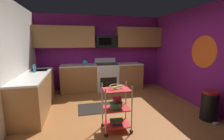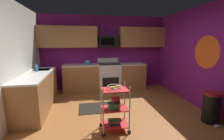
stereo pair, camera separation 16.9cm
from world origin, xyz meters
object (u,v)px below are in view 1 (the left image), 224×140
mixing_bowl_large (116,105)px  dish_soap_bottle (34,69)px  mixing_bowl_small (117,99)px  trash_can (209,105)px  kettle (85,63)px  oven_range (107,76)px  fruit_bowl (117,87)px  rolling_cart (117,108)px  microwave (106,41)px  book_stack (116,122)px

mixing_bowl_large → dish_soap_bottle: dish_soap_bottle is taller
mixing_bowl_large → mixing_bowl_small: (0.03, 0.03, 0.10)m
dish_soap_bottle → trash_can: (3.85, -1.64, -0.69)m
kettle → oven_range: bearing=0.3°
mixing_bowl_large → trash_can: (2.09, -0.06, -0.19)m
fruit_bowl → mixing_bowl_small: bearing=56.5°
oven_range → rolling_cart: 2.66m
fruit_bowl → mixing_bowl_small: size_ratio=1.49×
oven_range → mixing_bowl_large: (-0.34, -2.64, 0.04)m
mixing_bowl_small → kettle: bearing=99.6°
kettle → trash_can: 3.73m
mixing_bowl_small → kettle: 2.66m
oven_range → mixing_bowl_small: oven_range is taller
microwave → trash_can: bearing=-57.9°
mixing_bowl_small → dish_soap_bottle: dish_soap_bottle is taller
mixing_bowl_large → mixing_bowl_small: bearing=45.5°
book_stack → trash_can: 2.09m
mixing_bowl_large → book_stack: (0.01, 0.00, -0.35)m
mixing_bowl_large → book_stack: 0.35m
mixing_bowl_large → trash_can: bearing=-1.6°
book_stack → trash_can: bearing=-1.6°
rolling_cart → fruit_bowl: rolling_cart is taller
mixing_bowl_small → book_stack: (-0.02, -0.03, -0.44)m
mixing_bowl_small → kettle: (-0.44, 2.60, 0.38)m
mixing_bowl_small → microwave: bearing=83.5°
microwave → rolling_cart: microwave is taller
mixing_bowl_large → book_stack: size_ratio=0.95×
rolling_cart → dish_soap_bottle: bearing=138.1°
fruit_bowl → dish_soap_bottle: size_ratio=1.36×
microwave → dish_soap_bottle: microwave is taller
book_stack → dish_soap_bottle: dish_soap_bottle is taller
microwave → trash_can: 3.58m
mixing_bowl_small → book_stack: size_ratio=0.68×
rolling_cart → fruit_bowl: size_ratio=3.36×
dish_soap_bottle → rolling_cart: bearing=-41.9°
microwave → trash_can: (1.75, -2.80, -1.37)m
book_stack → dish_soap_bottle: bearing=138.1°
microwave → mixing_bowl_small: microwave is taller
fruit_bowl → kettle: (-0.42, 2.63, 0.12)m
mixing_bowl_large → trash_can: 2.10m
fruit_bowl → rolling_cart: bearing=-82.9°
dish_soap_bottle → mixing_bowl_large: bearing=-42.1°
microwave → trash_can: microwave is taller
microwave → fruit_bowl: bearing=-96.8°
dish_soap_bottle → oven_range: bearing=26.7°
oven_range → microwave: microwave is taller
mixing_bowl_large → dish_soap_bottle: 2.42m
mixing_bowl_large → oven_range: bearing=82.7°
oven_range → dish_soap_bottle: 2.40m
rolling_cart → mixing_bowl_large: size_ratio=3.63×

